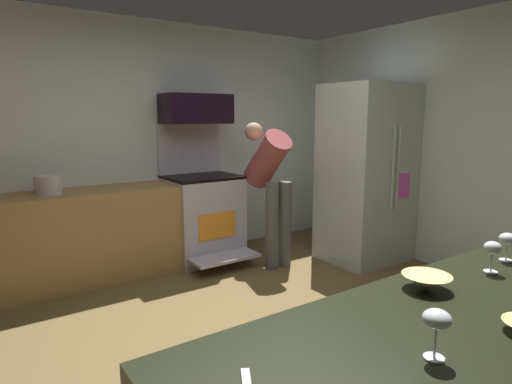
{
  "coord_description": "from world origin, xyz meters",
  "views": [
    {
      "loc": [
        -1.67,
        -2.25,
        1.6
      ],
      "look_at": [
        0.1,
        0.3,
        1.05
      ],
      "focal_mm": 30.36,
      "sensor_mm": 36.0,
      "label": 1
    }
  ],
  "objects_px": {
    "wine_glass_extra": "(493,249)",
    "person_cook": "(270,181)",
    "oven_range": "(202,215)",
    "microwave": "(196,109)",
    "mixing_bowl_large": "(426,282)",
    "stock_pot": "(48,185)",
    "wine_glass_far": "(508,240)",
    "wine_glass_near": "(437,321)",
    "refrigerator": "(366,174)"
  },
  "relations": [
    {
      "from": "wine_glass_extra",
      "to": "person_cook",
      "type": "bearing_deg",
      "value": 73.84
    },
    {
      "from": "oven_range",
      "to": "microwave",
      "type": "relative_size",
      "value": 2.04
    },
    {
      "from": "oven_range",
      "to": "mixing_bowl_large",
      "type": "bearing_deg",
      "value": -101.71
    },
    {
      "from": "stock_pot",
      "to": "oven_range",
      "type": "bearing_deg",
      "value": -0.45
    },
    {
      "from": "person_cook",
      "to": "stock_pot",
      "type": "bearing_deg",
      "value": 164.78
    },
    {
      "from": "oven_range",
      "to": "microwave",
      "type": "height_order",
      "value": "microwave"
    },
    {
      "from": "mixing_bowl_large",
      "to": "wine_glass_extra",
      "type": "height_order",
      "value": "wine_glass_extra"
    },
    {
      "from": "microwave",
      "to": "wine_glass_far",
      "type": "xyz_separation_m",
      "value": [
        -0.04,
        -3.35,
        -0.67
      ]
    },
    {
      "from": "mixing_bowl_large",
      "to": "stock_pot",
      "type": "relative_size",
      "value": 0.83
    },
    {
      "from": "person_cook",
      "to": "wine_glass_near",
      "type": "relative_size",
      "value": 10.02
    },
    {
      "from": "oven_range",
      "to": "stock_pot",
      "type": "distance_m",
      "value": 1.61
    },
    {
      "from": "refrigerator",
      "to": "wine_glass_extra",
      "type": "height_order",
      "value": "refrigerator"
    },
    {
      "from": "stock_pot",
      "to": "mixing_bowl_large",
      "type": "bearing_deg",
      "value": -75.03
    },
    {
      "from": "oven_range",
      "to": "mixing_bowl_large",
      "type": "distance_m",
      "value": 3.34
    },
    {
      "from": "microwave",
      "to": "wine_glass_extra",
      "type": "distance_m",
      "value": 3.46
    },
    {
      "from": "microwave",
      "to": "stock_pot",
      "type": "xyz_separation_m",
      "value": [
        -1.54,
        -0.08,
        -0.68
      ]
    },
    {
      "from": "person_cook",
      "to": "mixing_bowl_large",
      "type": "bearing_deg",
      "value": -114.08
    },
    {
      "from": "oven_range",
      "to": "refrigerator",
      "type": "bearing_deg",
      "value": -34.26
    },
    {
      "from": "refrigerator",
      "to": "person_cook",
      "type": "relative_size",
      "value": 1.27
    },
    {
      "from": "wine_glass_near",
      "to": "wine_glass_extra",
      "type": "bearing_deg",
      "value": 17.8
    },
    {
      "from": "microwave",
      "to": "person_cook",
      "type": "distance_m",
      "value": 1.13
    },
    {
      "from": "microwave",
      "to": "refrigerator",
      "type": "xyz_separation_m",
      "value": [
        1.5,
        -1.12,
        -0.71
      ]
    },
    {
      "from": "oven_range",
      "to": "stock_pot",
      "type": "relative_size",
      "value": 6.35
    },
    {
      "from": "oven_range",
      "to": "wine_glass_extra",
      "type": "height_order",
      "value": "oven_range"
    },
    {
      "from": "person_cook",
      "to": "wine_glass_near",
      "type": "bearing_deg",
      "value": -118.58
    },
    {
      "from": "wine_glass_far",
      "to": "microwave",
      "type": "bearing_deg",
      "value": 89.25
    },
    {
      "from": "stock_pot",
      "to": "wine_glass_far",
      "type": "bearing_deg",
      "value": -65.36
    },
    {
      "from": "oven_range",
      "to": "refrigerator",
      "type": "height_order",
      "value": "refrigerator"
    },
    {
      "from": "refrigerator",
      "to": "mixing_bowl_large",
      "type": "relative_size",
      "value": 9.76
    },
    {
      "from": "refrigerator",
      "to": "microwave",
      "type": "bearing_deg",
      "value": 143.41
    },
    {
      "from": "wine_glass_extra",
      "to": "stock_pot",
      "type": "bearing_deg",
      "value": 111.13
    },
    {
      "from": "mixing_bowl_large",
      "to": "oven_range",
      "type": "bearing_deg",
      "value": 78.29
    },
    {
      "from": "stock_pot",
      "to": "microwave",
      "type": "bearing_deg",
      "value": 2.97
    },
    {
      "from": "mixing_bowl_large",
      "to": "wine_glass_far",
      "type": "height_order",
      "value": "wine_glass_far"
    },
    {
      "from": "person_cook",
      "to": "wine_glass_far",
      "type": "height_order",
      "value": "person_cook"
    },
    {
      "from": "microwave",
      "to": "mixing_bowl_large",
      "type": "distance_m",
      "value": 3.48
    },
    {
      "from": "wine_glass_extra",
      "to": "stock_pot",
      "type": "xyz_separation_m",
      "value": [
        -1.28,
        3.3,
        -0.02
      ]
    },
    {
      "from": "oven_range",
      "to": "microwave",
      "type": "xyz_separation_m",
      "value": [
        0.0,
        0.09,
        1.16
      ]
    },
    {
      "from": "person_cook",
      "to": "wine_glass_far",
      "type": "distance_m",
      "value": 2.76
    },
    {
      "from": "mixing_bowl_large",
      "to": "wine_glass_near",
      "type": "bearing_deg",
      "value": -143.58
    },
    {
      "from": "wine_glass_near",
      "to": "person_cook",
      "type": "bearing_deg",
      "value": 61.42
    },
    {
      "from": "oven_range",
      "to": "refrigerator",
      "type": "distance_m",
      "value": 1.87
    },
    {
      "from": "oven_range",
      "to": "wine_glass_extra",
      "type": "xyz_separation_m",
      "value": [
        -0.26,
        -3.29,
        0.5
      ]
    },
    {
      "from": "mixing_bowl_large",
      "to": "wine_glass_near",
      "type": "relative_size",
      "value": 1.3
    },
    {
      "from": "refrigerator",
      "to": "mixing_bowl_large",
      "type": "height_order",
      "value": "refrigerator"
    },
    {
      "from": "oven_range",
      "to": "stock_pot",
      "type": "bearing_deg",
      "value": 179.55
    },
    {
      "from": "wine_glass_extra",
      "to": "microwave",
      "type": "bearing_deg",
      "value": 85.54
    },
    {
      "from": "person_cook",
      "to": "wine_glass_far",
      "type": "relative_size",
      "value": 10.9
    },
    {
      "from": "microwave",
      "to": "stock_pot",
      "type": "relative_size",
      "value": 3.11
    },
    {
      "from": "mixing_bowl_large",
      "to": "stock_pot",
      "type": "height_order",
      "value": "stock_pot"
    }
  ]
}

